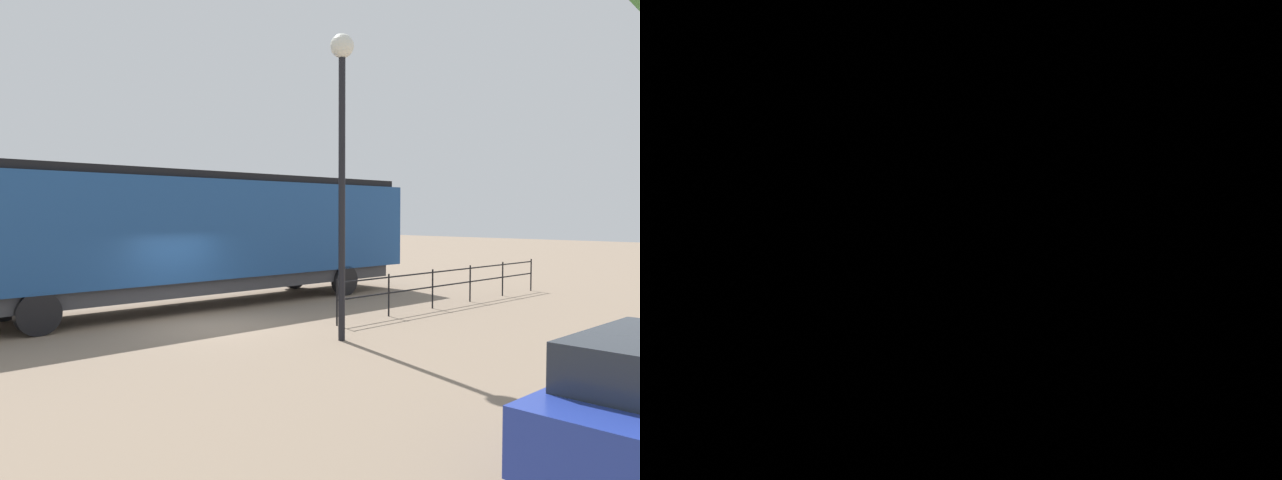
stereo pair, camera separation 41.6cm
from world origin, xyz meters
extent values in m
plane|color=#84705B|center=(0.00, 0.00, 0.00)|extent=(120.00, 120.00, 0.00)
cube|color=navy|center=(-3.19, 1.69, 2.53)|extent=(3.15, 16.90, 3.07)
cube|color=black|center=(-3.19, 9.12, 2.07)|extent=(3.03, 2.03, 2.15)
cube|color=black|center=(-3.19, 1.69, 4.19)|extent=(2.84, 16.23, 0.24)
cube|color=#38383D|center=(-3.19, 1.69, 0.78)|extent=(2.84, 15.55, 0.45)
cylinder|color=black|center=(-4.62, 7.09, 0.55)|extent=(0.30, 1.10, 1.10)
cylinder|color=black|center=(-1.77, 7.09, 0.55)|extent=(0.30, 1.10, 1.10)
cylinder|color=black|center=(-4.62, -3.72, 0.55)|extent=(0.30, 1.10, 1.10)
cylinder|color=black|center=(-1.77, -3.72, 0.55)|extent=(0.30, 1.10, 1.10)
cylinder|color=black|center=(10.67, 0.10, 0.32)|extent=(0.22, 0.64, 0.64)
cylinder|color=black|center=(10.67, -2.71, 0.32)|extent=(0.22, 0.64, 0.64)
cylinder|color=black|center=(3.75, 1.32, 3.37)|extent=(0.16, 0.16, 6.73)
sphere|color=silver|center=(3.75, 1.32, 6.90)|extent=(0.56, 0.56, 0.56)
cube|color=black|center=(2.34, 7.95, 1.15)|extent=(0.04, 10.75, 0.04)
cube|color=black|center=(2.34, 7.95, 0.69)|extent=(0.04, 10.75, 0.04)
cylinder|color=black|center=(2.34, 2.58, 0.62)|extent=(0.05, 0.05, 1.25)
cylinder|color=black|center=(2.34, 4.73, 0.62)|extent=(0.05, 0.05, 1.25)
cylinder|color=black|center=(2.34, 6.88, 0.62)|extent=(0.05, 0.05, 1.25)
cylinder|color=black|center=(2.34, 9.03, 0.62)|extent=(0.05, 0.05, 1.25)
cylinder|color=black|center=(2.34, 11.18, 0.62)|extent=(0.05, 0.05, 1.25)
cylinder|color=black|center=(2.34, 13.33, 0.62)|extent=(0.05, 0.05, 1.25)
camera|label=1|loc=(13.68, -8.81, 2.99)|focal=33.85mm
camera|label=2|loc=(13.96, -8.50, 2.99)|focal=33.85mm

